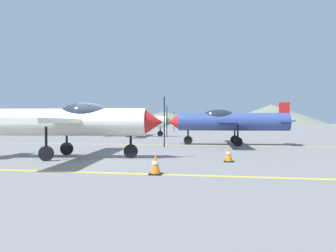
{
  "coord_description": "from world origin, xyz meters",
  "views": [
    {
      "loc": [
        5.07,
        -13.26,
        1.53
      ],
      "look_at": [
        0.85,
        10.0,
        1.2
      ],
      "focal_mm": 35.73,
      "sensor_mm": 36.0,
      "label": 1
    }
  ],
  "objects_px": {
    "airplane_near": "(69,121)",
    "traffic_cone_side": "(156,165)",
    "airplane_mid": "(228,121)",
    "traffic_cone_front": "(229,154)",
    "airplane_far": "(135,121)"
  },
  "relations": [
    {
      "from": "airplane_mid",
      "to": "traffic_cone_side",
      "type": "bearing_deg",
      "value": -99.22
    },
    {
      "from": "traffic_cone_front",
      "to": "airplane_near",
      "type": "bearing_deg",
      "value": 178.15
    },
    {
      "from": "airplane_near",
      "to": "traffic_cone_side",
      "type": "distance_m",
      "value": 5.92
    },
    {
      "from": "airplane_near",
      "to": "traffic_cone_front",
      "type": "xyz_separation_m",
      "value": [
        6.57,
        -0.21,
        -1.25
      ]
    },
    {
      "from": "airplane_far",
      "to": "traffic_cone_front",
      "type": "relative_size",
      "value": 15.54
    },
    {
      "from": "airplane_far",
      "to": "traffic_cone_front",
      "type": "xyz_separation_m",
      "value": [
        9.36,
        -19.9,
        -1.25
      ]
    },
    {
      "from": "traffic_cone_side",
      "to": "airplane_mid",
      "type": "bearing_deg",
      "value": 80.78
    },
    {
      "from": "airplane_near",
      "to": "traffic_cone_front",
      "type": "relative_size",
      "value": 15.54
    },
    {
      "from": "airplane_mid",
      "to": "traffic_cone_front",
      "type": "relative_size",
      "value": 15.52
    },
    {
      "from": "traffic_cone_side",
      "to": "traffic_cone_front",
      "type": "bearing_deg",
      "value": 58.84
    },
    {
      "from": "airplane_far",
      "to": "airplane_mid",
      "type": "bearing_deg",
      "value": -49.1
    },
    {
      "from": "airplane_near",
      "to": "airplane_mid",
      "type": "distance_m",
      "value": 11.06
    },
    {
      "from": "airplane_near",
      "to": "airplane_far",
      "type": "height_order",
      "value": "same"
    },
    {
      "from": "airplane_mid",
      "to": "traffic_cone_front",
      "type": "distance_m",
      "value": 9.22
    },
    {
      "from": "airplane_mid",
      "to": "airplane_far",
      "type": "bearing_deg",
      "value": 130.9
    }
  ]
}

